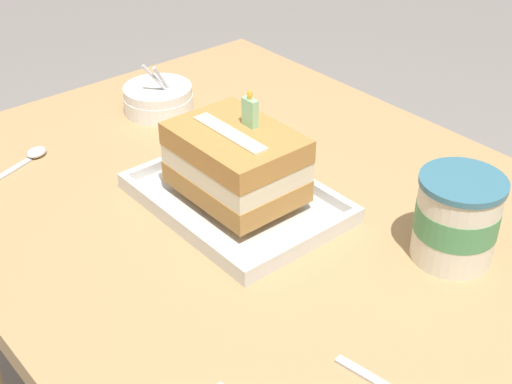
{
  "coord_description": "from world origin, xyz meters",
  "views": [
    {
      "loc": [
        0.6,
        -0.54,
        1.31
      ],
      "look_at": [
        -0.03,
        -0.01,
        0.77
      ],
      "focal_mm": 49.71,
      "sensor_mm": 36.0,
      "label": 1
    }
  ],
  "objects_px": {
    "ice_cream_tub": "(457,218)",
    "birthday_cake": "(236,162)",
    "foil_tray": "(236,200)",
    "serving_spoon_by_bowls": "(31,156)",
    "bowl_stack": "(158,99)"
  },
  "relations": [
    {
      "from": "ice_cream_tub",
      "to": "foil_tray",
      "type": "bearing_deg",
      "value": -152.93
    },
    {
      "from": "foil_tray",
      "to": "ice_cream_tub",
      "type": "xyz_separation_m",
      "value": [
        0.27,
        0.14,
        0.05
      ]
    },
    {
      "from": "foil_tray",
      "to": "birthday_cake",
      "type": "relative_size",
      "value": 1.66
    },
    {
      "from": "ice_cream_tub",
      "to": "birthday_cake",
      "type": "bearing_deg",
      "value": -152.94
    },
    {
      "from": "birthday_cake",
      "to": "ice_cream_tub",
      "type": "distance_m",
      "value": 0.3
    },
    {
      "from": "bowl_stack",
      "to": "birthday_cake",
      "type": "bearing_deg",
      "value": -14.29
    },
    {
      "from": "birthday_cake",
      "to": "ice_cream_tub",
      "type": "bearing_deg",
      "value": 27.06
    },
    {
      "from": "foil_tray",
      "to": "serving_spoon_by_bowls",
      "type": "relative_size",
      "value": 2.26
    },
    {
      "from": "birthday_cake",
      "to": "serving_spoon_by_bowls",
      "type": "height_order",
      "value": "birthday_cake"
    },
    {
      "from": "birthday_cake",
      "to": "ice_cream_tub",
      "type": "relative_size",
      "value": 1.53
    },
    {
      "from": "foil_tray",
      "to": "birthday_cake",
      "type": "bearing_deg",
      "value": 90.0
    },
    {
      "from": "foil_tray",
      "to": "birthday_cake",
      "type": "height_order",
      "value": "birthday_cake"
    },
    {
      "from": "serving_spoon_by_bowls",
      "to": "foil_tray",
      "type": "bearing_deg",
      "value": 28.64
    },
    {
      "from": "birthday_cake",
      "to": "serving_spoon_by_bowls",
      "type": "bearing_deg",
      "value": -151.35
    },
    {
      "from": "bowl_stack",
      "to": "serving_spoon_by_bowls",
      "type": "bearing_deg",
      "value": -86.67
    }
  ]
}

